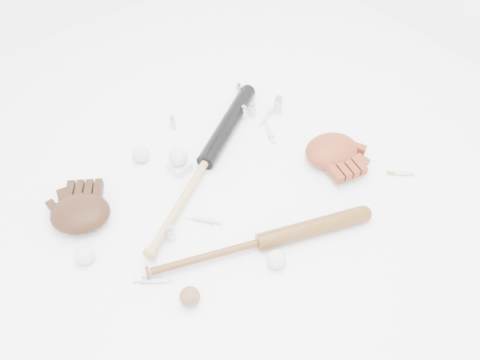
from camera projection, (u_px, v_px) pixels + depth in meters
bat_dark at (206, 161)px, 1.89m from camera, size 0.91×0.56×0.07m
bat_wood at (260, 242)px, 1.65m from camera, size 0.82×0.37×0.06m
glove_dark at (80, 213)px, 1.71m from camera, size 0.36×0.36×0.09m
glove_tan at (332, 150)px, 1.92m from camera, size 0.33×0.33×0.10m
trading_card at (73, 202)px, 1.80m from camera, size 0.09×0.11×0.01m
pedestal at (180, 167)px, 1.90m from camera, size 0.08×0.08×0.04m
baseball_on_pedestal at (178, 157)px, 1.85m from camera, size 0.08×0.08×0.08m
baseball_left at (85, 255)px, 1.61m from camera, size 0.07×0.07×0.07m
baseball_upper at (141, 154)px, 1.92m from camera, size 0.07×0.07×0.07m
baseball_mid at (276, 259)px, 1.60m from camera, size 0.07×0.07×0.07m
baseball_aged at (190, 296)px, 1.51m from camera, size 0.07×0.07×0.07m
syringe_1 at (204, 220)px, 1.74m from camera, size 0.12×0.14×0.02m
syringe_2 at (269, 132)px, 2.05m from camera, size 0.10×0.16×0.02m
syringe_3 at (402, 173)px, 1.89m from camera, size 0.12×0.11×0.02m
syringe_4 at (266, 118)px, 2.11m from camera, size 0.14×0.08×0.02m
syringe_5 at (153, 281)px, 1.57m from camera, size 0.14×0.12×0.02m
vial_0 at (173, 122)px, 2.05m from camera, size 0.03×0.03×0.07m
vial_1 at (252, 110)px, 2.10m from camera, size 0.03×0.03×0.07m
vial_2 at (244, 112)px, 2.10m from camera, size 0.03×0.03×0.07m
vial_3 at (278, 105)px, 2.11m from camera, size 0.04×0.04×0.09m
vial_4 at (171, 233)px, 1.66m from camera, size 0.03×0.03×0.08m
vial_5 at (239, 89)px, 2.21m from camera, size 0.02×0.02×0.06m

